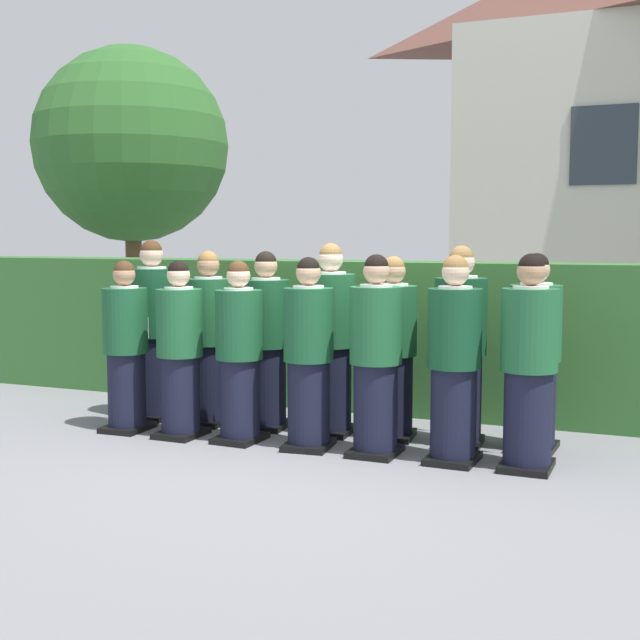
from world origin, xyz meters
The scene contains 17 objects.
ground_plane centered at (0.00, 0.00, 0.00)m, with size 60.00×60.00×0.00m, color slate.
student_front_row_0 centered at (-1.77, -0.03, 0.74)m, with size 0.40×0.49×1.55m.
student_front_row_1 centered at (-1.20, -0.05, 0.74)m, with size 0.40×0.49×1.56m.
student_front_row_2 centered at (-0.63, -0.01, 0.74)m, with size 0.41×0.50×1.56m.
student_front_row_3 centered at (0.01, 0.01, 0.76)m, with size 0.42×0.49×1.60m.
student_front_row_4 centered at (0.60, 0.02, 0.77)m, with size 0.42×0.46×1.62m.
student_front_row_5 centered at (1.23, 0.04, 0.77)m, with size 0.42×0.48×1.62m.
student_front_row_6 centered at (1.80, 0.05, 0.78)m, with size 0.43×0.51×1.64m.
student_rear_row_0 centered at (-1.85, 0.53, 0.83)m, with size 0.45×0.54×1.73m.
student_rear_row_1 centered at (-1.22, 0.52, 0.78)m, with size 0.42×0.51×1.63m.
student_rear_row_2 centered at (-0.64, 0.55, 0.78)m, with size 0.42×0.50×1.63m.
student_rear_row_3 centered at (-0.02, 0.57, 0.81)m, with size 0.44×0.55×1.70m.
student_rear_row_4 centered at (0.55, 0.61, 0.76)m, with size 0.42×0.49×1.59m.
student_rear_row_5 centered at (1.15, 0.59, 0.80)m, with size 0.44×0.55×1.69m.
student_rear_row_6 centered at (1.75, 0.66, 0.78)m, with size 0.42×0.48×1.63m.
hedge centered at (0.00, 1.79, 0.76)m, with size 10.60×0.70×1.51m.
oak_tree_left centered at (-4.59, 4.16, 3.09)m, with size 2.83×2.83×4.51m.
Camera 1 is at (2.72, -6.30, 1.76)m, focal length 46.99 mm.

